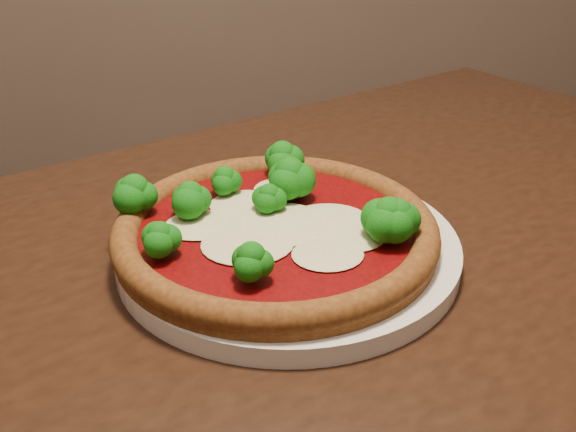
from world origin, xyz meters
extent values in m
cube|color=black|center=(0.14, 0.22, 0.73)|extent=(1.46, 1.19, 0.04)
cylinder|color=black|center=(0.55, 0.74, 0.35)|extent=(0.06, 0.06, 0.71)
cylinder|color=silver|center=(0.14, 0.25, 0.76)|extent=(0.31, 0.31, 0.02)
cylinder|color=brown|center=(0.13, 0.24, 0.77)|extent=(0.28, 0.28, 0.01)
torus|color=brown|center=(0.13, 0.24, 0.78)|extent=(0.29, 0.29, 0.02)
cylinder|color=#700507|center=(0.13, 0.24, 0.78)|extent=(0.24, 0.24, 0.00)
ellipsoid|color=beige|center=(0.19, 0.21, 0.78)|extent=(0.06, 0.06, 0.00)
ellipsoid|color=beige|center=(0.15, 0.31, 0.78)|extent=(0.06, 0.05, 0.00)
ellipsoid|color=beige|center=(0.11, 0.29, 0.78)|extent=(0.07, 0.06, 0.01)
ellipsoid|color=beige|center=(0.10, 0.22, 0.78)|extent=(0.08, 0.07, 0.01)
ellipsoid|color=beige|center=(0.06, 0.26, 0.78)|extent=(0.06, 0.06, 0.00)
ellipsoid|color=beige|center=(0.16, 0.19, 0.78)|extent=(0.06, 0.05, 0.00)
ellipsoid|color=beige|center=(0.13, 0.24, 0.78)|extent=(0.09, 0.08, 0.01)
ellipsoid|color=beige|center=(0.17, 0.24, 0.78)|extent=(0.08, 0.07, 0.01)
ellipsoid|color=#188E16|center=(0.01, 0.29, 0.81)|extent=(0.05, 0.05, 0.04)
ellipsoid|color=#188E16|center=(0.03, 0.21, 0.80)|extent=(0.04, 0.04, 0.03)
ellipsoid|color=#188E16|center=(0.22, 0.20, 0.81)|extent=(0.05, 0.05, 0.04)
ellipsoid|color=#188E16|center=(0.06, 0.27, 0.80)|extent=(0.04, 0.04, 0.03)
ellipsoid|color=#188E16|center=(0.22, 0.20, 0.81)|extent=(0.05, 0.05, 0.04)
ellipsoid|color=#188E16|center=(0.15, 0.29, 0.81)|extent=(0.05, 0.05, 0.04)
ellipsoid|color=#188E16|center=(0.09, 0.31, 0.80)|extent=(0.03, 0.03, 0.03)
ellipsoid|color=#188E16|center=(0.10, 0.16, 0.80)|extent=(0.04, 0.04, 0.03)
ellipsoid|color=#188E16|center=(0.13, 0.27, 0.80)|extent=(0.03, 0.03, 0.03)
ellipsoid|color=#188E16|center=(0.15, 0.34, 0.81)|extent=(0.05, 0.05, 0.04)
camera|label=1|loc=(0.05, -0.24, 1.06)|focal=40.00mm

